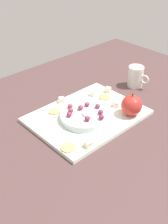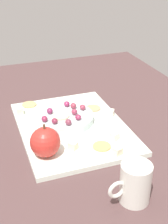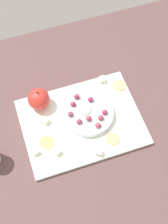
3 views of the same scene
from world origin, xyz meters
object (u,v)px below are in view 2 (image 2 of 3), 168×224
(cracker_0, at_px, (93,108))
(grape_0, at_px, (55,121))
(cheese_cube_0, at_px, (20,111))
(cracker_1, at_px, (29,105))
(grape_2, at_px, (50,111))
(serving_dish, at_px, (65,118))
(platter, at_px, (72,127))
(cracker_2, at_px, (102,146))
(grape_7, at_px, (74,106))
(cheese_cube_2, at_px, (114,136))
(apple_slice_0, at_px, (61,116))
(grape_3, at_px, (67,104))
(grape_6, at_px, (78,117))
(cheese_cube_3, at_px, (111,113))
(cheese_cube_1, at_px, (117,151))
(grape_1, at_px, (45,119))
(grape_4, at_px, (68,122))
(cup, at_px, (135,183))
(cheese_cube_4, at_px, (73,146))
(apple_whole, at_px, (45,142))
(grape_5, at_px, (74,112))
(grape_8, at_px, (83,107))

(cracker_0, height_order, grape_0, grape_0)
(cheese_cube_0, bearing_deg, cracker_1, 142.57)
(grape_2, bearing_deg, serving_dish, 60.77)
(platter, distance_m, cracker_2, 0.14)
(serving_dish, bearing_deg, cracker_2, 18.22)
(grape_0, xyz_separation_m, grape_7, (-0.07, 0.08, 0.00))
(cheese_cube_2, height_order, apple_slice_0, apple_slice_0)
(apple_slice_0, bearing_deg, platter, 56.91)
(grape_3, relative_size, grape_6, 1.00)
(grape_3, height_order, apple_slice_0, grape_3)
(cheese_cube_3, distance_m, grape_6, 0.12)
(cheese_cube_1, xyz_separation_m, cheese_cube_3, (-0.19, 0.07, 0.00))
(cracker_0, distance_m, grape_1, 0.19)
(cheese_cube_0, relative_size, grape_7, 1.06)
(grape_4, relative_size, cup, 0.20)
(cracker_0, bearing_deg, grape_0, -59.62)
(cracker_0, height_order, cracker_2, same)
(cheese_cube_4, relative_size, cracker_2, 0.43)
(cheese_cube_3, distance_m, grape_1, 0.21)
(apple_whole, xyz_separation_m, grape_5, (-0.13, 0.12, -0.01))
(cracker_1, distance_m, grape_0, 0.19)
(cracker_0, relative_size, grape_1, 2.46)
(grape_1, xyz_separation_m, grape_7, (-0.05, 0.10, 0.00))
(cheese_cube_2, height_order, grape_1, grape_1)
(grape_1, bearing_deg, cheese_cube_4, 19.45)
(grape_4, bearing_deg, grape_8, 136.78)
(grape_7, bearing_deg, grape_4, -26.72)
(cheese_cube_3, height_order, cracker_2, cheese_cube_3)
(cheese_cube_1, bearing_deg, grape_5, -166.13)
(grape_0, bearing_deg, apple_whole, -26.32)
(cheese_cube_0, distance_m, grape_2, 0.11)
(cracker_2, bearing_deg, cheese_cube_2, 116.10)
(grape_3, height_order, grape_5, same)
(cheese_cube_3, relative_size, grape_0, 1.06)
(cheese_cube_3, distance_m, grape_7, 0.11)
(grape_1, distance_m, grape_7, 0.11)
(cheese_cube_1, distance_m, grape_7, 0.23)
(serving_dish, bearing_deg, cracker_1, -151.26)
(cracker_0, bearing_deg, grape_7, -75.89)
(cheese_cube_2, bearing_deg, cheese_cube_1, -18.60)
(cheese_cube_3, xyz_separation_m, cheese_cube_4, (0.13, -0.16, 0.00))
(serving_dish, height_order, cracker_2, serving_dish)
(cheese_cube_0, bearing_deg, cracker_2, 33.71)
(grape_8, bearing_deg, platter, -49.11)
(grape_0, relative_size, grape_4, 1.00)
(cheese_cube_3, xyz_separation_m, grape_2, (-0.03, -0.18, 0.02))
(grape_7, bearing_deg, grape_2, -83.75)
(cheese_cube_2, height_order, grape_4, grape_4)
(cracker_2, xyz_separation_m, cup, (0.18, -0.01, 0.03))
(cracker_1, relative_size, apple_slice_0, 0.98)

